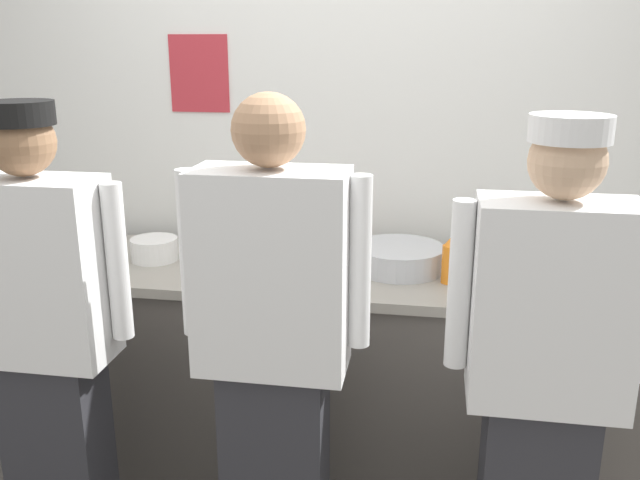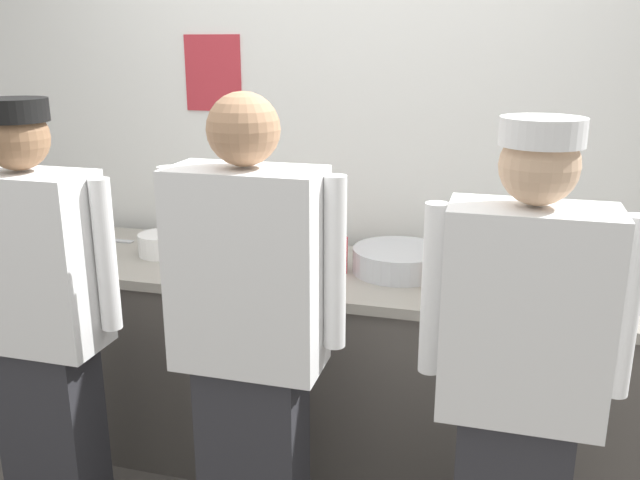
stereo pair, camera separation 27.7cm
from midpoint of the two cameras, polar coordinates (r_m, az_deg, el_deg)
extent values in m
cube|color=white|center=(3.12, 4.41, 10.50)|extent=(4.30, 0.10, 2.95)
cube|color=#B72D38|center=(3.23, -6.62, 13.91)|extent=(0.28, 0.01, 0.35)
cube|color=#56514C|center=(2.97, 2.11, -11.00)|extent=(2.68, 0.64, 0.86)
cube|color=gray|center=(2.80, 2.20, -2.81)|extent=(2.74, 0.70, 0.04)
cube|color=#2D2D33|center=(2.71, -18.84, -15.92)|extent=(0.32, 0.20, 0.78)
cube|color=white|center=(2.42, -20.34, -1.76)|extent=(0.45, 0.24, 0.62)
cylinder|color=white|center=(2.30, -14.54, -1.34)|extent=(0.07, 0.07, 0.52)
sphere|color=#8C6647|center=(2.33, -21.36, 8.06)|extent=(0.21, 0.21, 0.21)
cylinder|color=black|center=(2.32, -21.59, 10.24)|extent=(0.22, 0.22, 0.07)
cube|color=#2D2D33|center=(2.40, -2.22, -19.12)|extent=(0.34, 0.20, 0.80)
cube|color=white|center=(2.07, -2.43, -2.62)|extent=(0.47, 0.24, 0.64)
cylinder|color=white|center=(2.19, -8.86, -0.85)|extent=(0.07, 0.07, 0.54)
cylinder|color=white|center=(2.03, 5.17, -2.08)|extent=(0.07, 0.07, 0.54)
sphere|color=tan|center=(1.97, -2.59, 9.38)|extent=(0.22, 0.22, 0.22)
cube|color=white|center=(1.99, 20.98, -5.98)|extent=(0.45, 0.24, 0.61)
cylinder|color=white|center=(2.00, 13.57, -4.21)|extent=(0.07, 0.07, 0.52)
cylinder|color=white|center=(2.06, 28.19, -5.20)|extent=(0.07, 0.07, 0.52)
sphere|color=tan|center=(1.88, 22.26, 5.82)|extent=(0.21, 0.21, 0.21)
cylinder|color=white|center=(1.87, 22.56, 8.50)|extent=(0.22, 0.22, 0.07)
cylinder|color=white|center=(3.01, -10.75, -1.16)|extent=(0.20, 0.20, 0.01)
cylinder|color=white|center=(3.01, -10.77, -0.94)|extent=(0.20, 0.20, 0.01)
cylinder|color=white|center=(3.00, -10.78, -0.72)|extent=(0.20, 0.20, 0.01)
cylinder|color=white|center=(3.00, -10.79, -0.50)|extent=(0.20, 0.20, 0.01)
cylinder|color=white|center=(3.00, -10.80, -0.28)|extent=(0.20, 0.20, 0.01)
cylinder|color=white|center=(2.99, -10.81, -0.06)|extent=(0.20, 0.20, 0.01)
cylinder|color=white|center=(2.99, -10.83, 0.16)|extent=(0.20, 0.20, 0.01)
cylinder|color=white|center=(2.99, -10.84, 0.38)|extent=(0.20, 0.20, 0.01)
cylinder|color=white|center=(3.00, -4.10, -0.96)|extent=(0.25, 0.25, 0.01)
cylinder|color=white|center=(3.00, -4.11, -0.74)|extent=(0.25, 0.25, 0.01)
cylinder|color=white|center=(2.99, -4.11, -0.52)|extent=(0.25, 0.25, 0.01)
cylinder|color=white|center=(2.99, -4.12, -0.30)|extent=(0.25, 0.25, 0.01)
cylinder|color=white|center=(2.99, -4.12, -0.08)|extent=(0.25, 0.25, 0.01)
cylinder|color=white|center=(2.98, -4.13, 0.14)|extent=(0.25, 0.25, 0.01)
cylinder|color=#B7BABF|center=(2.76, 9.57, -1.76)|extent=(0.37, 0.37, 0.10)
cube|color=#B7BABF|center=(2.73, 21.95, -3.80)|extent=(0.45, 0.36, 0.02)
cylinder|color=red|center=(2.71, 4.68, -1.34)|extent=(0.06, 0.06, 0.15)
cone|color=red|center=(2.69, 4.72, 0.54)|extent=(0.05, 0.05, 0.04)
cylinder|color=orange|center=(2.62, 13.68, -2.43)|extent=(0.06, 0.06, 0.15)
cone|color=orange|center=(2.59, 13.82, -0.48)|extent=(0.05, 0.05, 0.04)
cylinder|color=white|center=(2.94, 3.73, -1.09)|extent=(0.08, 0.08, 0.04)
cylinder|color=red|center=(2.94, 3.74, -0.87)|extent=(0.07, 0.07, 0.01)
cylinder|color=white|center=(3.03, -18.46, -1.37)|extent=(0.09, 0.09, 0.04)
cylinder|color=orange|center=(3.03, -18.48, -1.15)|extent=(0.07, 0.07, 0.01)
cylinder|color=white|center=(2.70, -1.84, -2.60)|extent=(0.09, 0.09, 0.04)
cylinder|color=gold|center=(2.70, -1.85, -2.32)|extent=(0.08, 0.08, 0.01)
cylinder|color=white|center=(2.73, -7.27, -2.49)|extent=(0.09, 0.09, 0.04)
cylinder|color=orange|center=(2.72, -7.29, -2.18)|extent=(0.07, 0.07, 0.01)
cylinder|color=white|center=(2.95, 0.43, -0.43)|extent=(0.09, 0.09, 0.09)
cube|color=#B7BABF|center=(3.27, -14.78, -0.06)|extent=(0.19, 0.03, 0.01)
cube|color=black|center=(3.34, -16.80, 0.18)|extent=(0.09, 0.03, 0.02)
camera|label=1|loc=(0.14, -87.14, 0.84)|focal=37.62mm
camera|label=2|loc=(0.14, 92.86, -0.84)|focal=37.62mm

